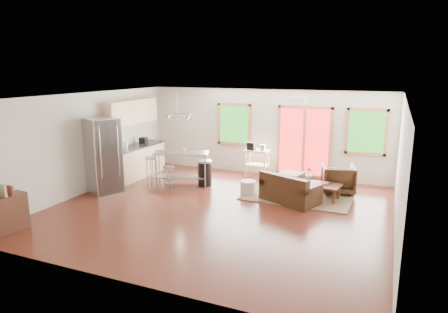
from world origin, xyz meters
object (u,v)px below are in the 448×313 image
at_px(armchair, 338,178).
at_px(kitchen_cart, 256,154).
at_px(rug, 299,194).
at_px(island, 182,162).
at_px(coffee_table, 320,186).
at_px(loveseat, 289,191).
at_px(ottoman, 291,180).
at_px(refrigerator, 103,155).

height_order(armchair, kitchen_cart, kitchen_cart).
distance_m(rug, island, 3.31).
bearing_deg(coffee_table, loveseat, -140.85).
bearing_deg(kitchen_cart, coffee_table, -32.22).
bearing_deg(rug, kitchen_cart, 143.64).
bearing_deg(island, loveseat, -5.41).
bearing_deg(armchair, ottoman, -18.87).
relative_size(refrigerator, kitchen_cart, 1.85).
relative_size(loveseat, refrigerator, 0.79).
xyz_separation_m(coffee_table, kitchen_cart, (-2.11, 1.33, 0.38)).
height_order(coffee_table, ottoman, coffee_table).
height_order(rug, island, island).
bearing_deg(kitchen_cart, ottoman, -22.24).
distance_m(coffee_table, armchair, 0.83).
bearing_deg(refrigerator, coffee_table, 40.72).
xyz_separation_m(rug, refrigerator, (-4.81, -1.75, 0.97)).
distance_m(rug, loveseat, 0.75).
distance_m(rug, kitchen_cart, 2.07).
relative_size(ottoman, island, 0.37).
relative_size(rug, loveseat, 1.71).
relative_size(rug, refrigerator, 1.35).
relative_size(coffee_table, kitchen_cart, 1.00).
xyz_separation_m(loveseat, armchair, (0.98, 1.26, 0.13)).
distance_m(rug, ottoman, 0.79).
xyz_separation_m(loveseat, island, (-3.14, 0.30, 0.36)).
relative_size(armchair, kitchen_cart, 0.78).
distance_m(ottoman, kitchen_cart, 1.39).
height_order(refrigerator, island, refrigerator).
bearing_deg(armchair, rug, 18.38).
xyz_separation_m(coffee_table, ottoman, (-0.92, 0.84, -0.15)).
bearing_deg(refrigerator, ottoman, 52.91).
bearing_deg(rug, island, -173.12).
bearing_deg(loveseat, armchair, 74.34).
relative_size(coffee_table, armchair, 1.28).
xyz_separation_m(coffee_table, armchair, (0.35, 0.75, 0.07)).
bearing_deg(armchair, kitchen_cart, -27.93).
height_order(armchair, island, island).
relative_size(rug, kitchen_cart, 2.49).
xyz_separation_m(rug, armchair, (0.88, 0.57, 0.40)).
distance_m(coffee_table, kitchen_cart, 2.52).
xyz_separation_m(armchair, ottoman, (-1.26, 0.09, -0.22)).
bearing_deg(armchair, island, -1.41).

